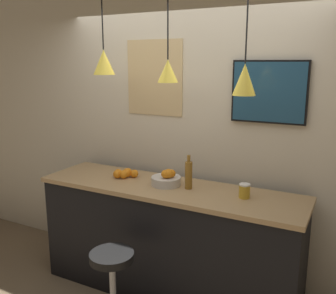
{
  "coord_description": "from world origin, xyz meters",
  "views": [
    {
      "loc": [
        1.41,
        -2.12,
        2.05
      ],
      "look_at": [
        0.0,
        0.61,
        1.35
      ],
      "focal_mm": 40.0,
      "sensor_mm": 36.0,
      "label": 1
    }
  ],
  "objects": [
    {
      "name": "juice_bottle",
      "position": [
        0.18,
        0.64,
        1.13
      ],
      "size": [
        0.06,
        0.06,
        0.29
      ],
      "color": "olive",
      "rests_on": "service_counter"
    },
    {
      "name": "mounted_tv",
      "position": [
        0.73,
        0.98,
        1.81
      ],
      "size": [
        0.61,
        0.04,
        0.51
      ],
      "color": "black"
    },
    {
      "name": "pendant_lamp_left",
      "position": [
        -0.63,
        0.61,
        2.06
      ],
      "size": [
        0.19,
        0.19,
        0.86
      ],
      "color": "black"
    },
    {
      "name": "orange_pile",
      "position": [
        -0.48,
        0.66,
        1.04
      ],
      "size": [
        0.23,
        0.17,
        0.08
      ],
      "color": "orange",
      "rests_on": "service_counter"
    },
    {
      "name": "spread_jar",
      "position": [
        0.66,
        0.64,
        1.06
      ],
      "size": [
        0.09,
        0.09,
        0.11
      ],
      "color": "gold",
      "rests_on": "service_counter"
    },
    {
      "name": "pendant_lamp_right",
      "position": [
        0.63,
        0.61,
        1.93
      ],
      "size": [
        0.17,
        0.17,
        0.99
      ],
      "color": "black"
    },
    {
      "name": "fruit_bowl",
      "position": [
        -0.03,
        0.64,
        1.06
      ],
      "size": [
        0.26,
        0.26,
        0.15
      ],
      "color": "beige",
      "rests_on": "service_counter"
    },
    {
      "name": "wall_poster",
      "position": [
        -0.35,
        1.0,
        1.91
      ],
      "size": [
        0.58,
        0.01,
        0.7
      ],
      "color": "#DBBC84"
    },
    {
      "name": "back_wall",
      "position": [
        0.0,
        1.04,
        1.45
      ],
      "size": [
        8.0,
        0.06,
        2.9
      ],
      "color": "beige",
      "rests_on": "ground_plane"
    },
    {
      "name": "bar_stool",
      "position": [
        -0.17,
        0.01,
        0.41
      ],
      "size": [
        0.39,
        0.39,
        0.62
      ],
      "color": "#B7B7BC",
      "rests_on": "ground_plane"
    },
    {
      "name": "pendant_lamp_middle",
      "position": [
        0.0,
        0.61,
        1.99
      ],
      "size": [
        0.17,
        0.17,
        0.91
      ],
      "color": "black"
    },
    {
      "name": "service_counter",
      "position": [
        0.0,
        0.61,
        0.5
      ],
      "size": [
        2.34,
        0.64,
        1.0
      ],
      "color": "black",
      "rests_on": "ground_plane"
    }
  ]
}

